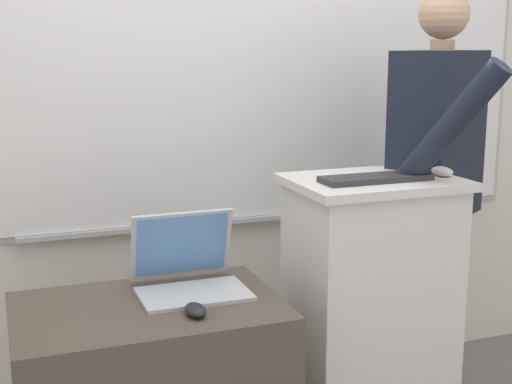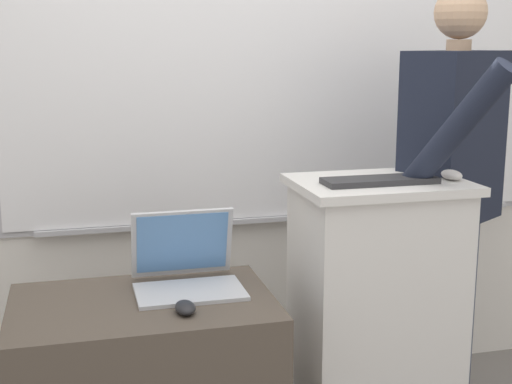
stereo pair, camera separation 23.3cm
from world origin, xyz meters
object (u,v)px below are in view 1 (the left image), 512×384
Objects in this scene: person_presenter at (436,179)px; laptop at (187,266)px; wireless_keyboard at (376,178)px; computer_mouse_by_laptop at (196,310)px; lectern_podium at (369,321)px; computer_mouse_by_keyboard at (442,171)px.

person_presenter is 5.04× the size of laptop.
wireless_keyboard is at bearing -5.30° from laptop.
computer_mouse_by_laptop is (-0.69, -0.18, -0.31)m from wireless_keyboard.
lectern_podium is 0.60m from computer_mouse_by_keyboard.
wireless_keyboard is at bearing 176.73° from person_presenter.
laptop is at bearing 179.46° from lectern_podium.
lectern_podium is 2.74× the size of wireless_keyboard.
computer_mouse_by_keyboard reaches higher than wireless_keyboard.
laptop is 3.42× the size of computer_mouse_by_laptop.
person_presenter is at bearing 28.97° from wireless_keyboard.
lectern_podium is 10.59× the size of computer_mouse_by_laptop.
person_presenter is 0.46m from wireless_keyboard.
computer_mouse_by_laptop is 1.02m from computer_mouse_by_keyboard.
person_presenter reaches higher than wireless_keyboard.
lectern_podium reaches higher than laptop.
person_presenter is 17.21× the size of computer_mouse_by_laptop.
computer_mouse_by_keyboard reaches higher than lectern_podium.
wireless_keyboard is 0.78m from computer_mouse_by_laptop.
wireless_keyboard is 3.87× the size of computer_mouse_by_keyboard.
wireless_keyboard is (0.65, -0.06, 0.26)m from laptop.
computer_mouse_by_laptop is at bearing 167.94° from person_presenter.
wireless_keyboard is 0.27m from computer_mouse_by_keyboard.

